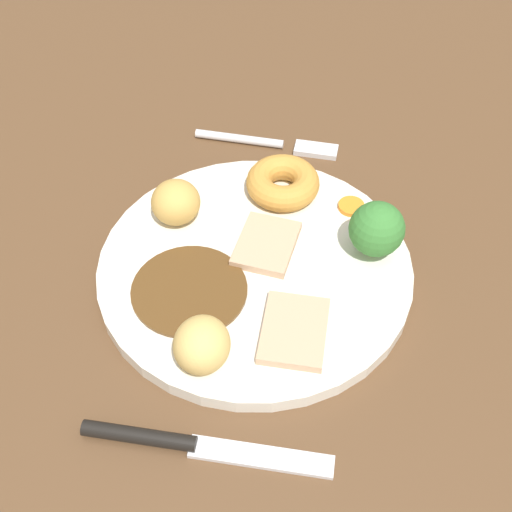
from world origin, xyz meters
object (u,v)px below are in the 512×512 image
meat_slice_under (294,331)px  roast_potato_left (202,345)px  roast_potato_right (176,202)px  dinner_plate (256,269)px  fork (271,143)px  carrot_coin_front (351,206)px  knife (184,443)px  broccoli_floret (377,229)px  yorkshire_pudding (283,183)px  meat_slice_main (266,244)px

meat_slice_under → roast_potato_left: (3.23, -6.85, 1.69)cm
meat_slice_under → roast_potato_right: (-11.97, -11.63, 1.58)cm
dinner_plate → fork: (-17.82, -0.28, -0.31)cm
carrot_coin_front → meat_slice_under: bearing=-16.5°
meat_slice_under → fork: bearing=-170.7°
knife → broccoli_floret: bearing=58.0°
dinner_plate → yorkshire_pudding: yorkshire_pudding is taller
yorkshire_pudding → roast_potato_left: (19.62, -4.65, 0.85)cm
fork → knife: size_ratio=0.83×
knife → fork: bearing=87.9°
meat_slice_main → roast_potato_left: (12.31, -3.77, 1.69)cm
meat_slice_main → fork: 15.91cm
dinner_plate → roast_potato_left: (10.30, -3.05, 2.79)cm
meat_slice_main → knife: meat_slice_main is taller
meat_slice_under → meat_slice_main: bearing=-161.3°
meat_slice_main → fork: size_ratio=0.42×
dinner_plate → yorkshire_pudding: size_ratio=3.93×
meat_slice_main → fork: (-15.81, -1.00, -1.41)cm
roast_potato_left → knife: bearing=-4.1°
dinner_plate → broccoli_floret: (-2.45, 10.15, 3.57)cm
yorkshire_pudding → knife: (26.22, -5.13, -2.19)cm
knife → carrot_coin_front: bearing=67.9°
dinner_plate → broccoli_floret: size_ratio=5.16×
carrot_coin_front → broccoli_floret: broccoli_floret is taller
broccoli_floret → yorkshire_pudding: bearing=-128.8°
broccoli_floret → knife: (19.35, -13.68, -3.82)cm
dinner_plate → yorkshire_pudding: bearing=170.3°
roast_potato_left → knife: roast_potato_left is taller
yorkshire_pudding → fork: yorkshire_pudding is taller
carrot_coin_front → knife: (24.72, -11.73, -1.18)cm
yorkshire_pudding → roast_potato_right: roast_potato_right is taller
roast_potato_right → fork: 15.27cm
meat_slice_under → roast_potato_left: size_ratio=1.42×
dinner_plate → roast_potato_right: bearing=-122.0°
meat_slice_main → carrot_coin_front: (-5.80, 7.48, -0.17)cm
dinner_plate → broccoli_floret: 11.04cm
roast_potato_left → carrot_coin_front: size_ratio=1.94×
carrot_coin_front → fork: carrot_coin_front is taller
dinner_plate → fork: size_ratio=1.80×
dinner_plate → broccoli_floret: bearing=103.6°
meat_slice_main → roast_potato_left: 12.99cm
dinner_plate → meat_slice_main: (-2.01, 0.72, 1.10)cm
meat_slice_under → yorkshire_pudding: size_ratio=0.97×
yorkshire_pudding → roast_potato_right: 10.44cm
dinner_plate → meat_slice_under: (7.07, 3.80, 1.10)cm
fork → knife: bearing=-89.6°
meat_slice_main → roast_potato_left: roast_potato_left is taller
yorkshire_pudding → carrot_coin_front: size_ratio=2.84×
roast_potato_left → fork: size_ratio=0.31×
roast_potato_left → carrot_coin_front: 21.41cm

